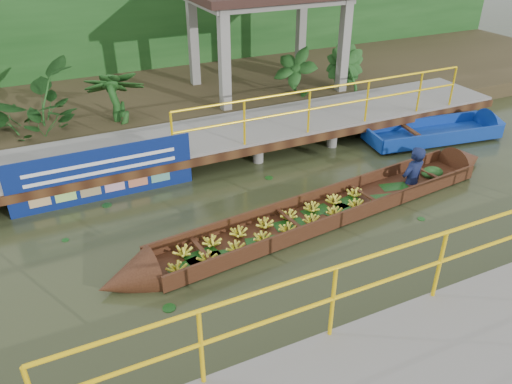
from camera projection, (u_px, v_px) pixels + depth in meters
name	position (u px, v px, depth m)	size (l,w,h in m)	color
ground	(273.00, 232.00, 8.98)	(80.00, 80.00, 0.00)	#293018
land_strip	(158.00, 96.00, 14.76)	(30.00, 8.00, 0.45)	#362D1B
far_dock	(206.00, 138.00, 11.44)	(16.00, 2.06, 1.66)	gray
near_dock	(509.00, 372.00, 5.91)	(18.00, 2.40, 1.73)	gray
pavilion	(268.00, 3.00, 13.64)	(4.40, 3.00, 3.00)	gray
foliage_backdrop	(131.00, 19.00, 15.84)	(30.00, 0.80, 4.00)	#143E14
vendor_boat	(341.00, 200.00, 9.50)	(8.80, 1.80, 1.99)	#351A0E
moored_blue_boat	(464.00, 130.00, 12.69)	(4.05, 1.56, 0.94)	navy
blue_banner	(103.00, 174.00, 9.74)	(3.57, 0.04, 1.11)	navy
tropical_plants	(108.00, 95.00, 11.90)	(14.20, 1.20, 1.50)	#143E14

